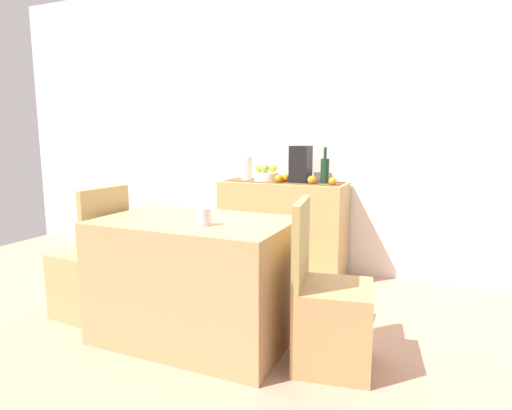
# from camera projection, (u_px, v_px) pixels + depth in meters

# --- Properties ---
(ground_plane) EXTENTS (6.40, 6.40, 0.02)m
(ground_plane) POSITION_uv_depth(u_px,v_px,m) (236.00, 310.00, 3.10)
(ground_plane) COLOR tan
(ground_plane) RESTS_ON ground
(room_wall_rear) EXTENTS (6.40, 0.06, 2.70)m
(room_wall_rear) POSITION_uv_depth(u_px,v_px,m) (291.00, 122.00, 3.95)
(room_wall_rear) COLOR silver
(room_wall_rear) RESTS_ON ground
(sideboard_console) EXTENTS (1.11, 0.42, 0.83)m
(sideboard_console) POSITION_uv_depth(u_px,v_px,m) (283.00, 228.00, 3.85)
(sideboard_console) COLOR tan
(sideboard_console) RESTS_ON ground
(table_runner) EXTENTS (1.04, 0.32, 0.01)m
(table_runner) POSITION_uv_depth(u_px,v_px,m) (283.00, 182.00, 3.79)
(table_runner) COLOR brown
(table_runner) RESTS_ON sideboard_console
(fruit_bowl) EXTENTS (0.22, 0.22, 0.07)m
(fruit_bowl) POSITION_uv_depth(u_px,v_px,m) (266.00, 176.00, 3.84)
(fruit_bowl) COLOR white
(fruit_bowl) RESTS_ON table_runner
(apple_upper) EXTENTS (0.08, 0.08, 0.08)m
(apple_upper) POSITION_uv_depth(u_px,v_px,m) (265.00, 168.00, 3.79)
(apple_upper) COLOR #88AD40
(apple_upper) RESTS_ON fruit_bowl
(apple_center) EXTENTS (0.07, 0.07, 0.07)m
(apple_center) POSITION_uv_depth(u_px,v_px,m) (264.00, 168.00, 3.88)
(apple_center) COLOR gold
(apple_center) RESTS_ON fruit_bowl
(apple_left) EXTENTS (0.07, 0.07, 0.07)m
(apple_left) POSITION_uv_depth(u_px,v_px,m) (273.00, 168.00, 3.86)
(apple_left) COLOR gold
(apple_left) RESTS_ON fruit_bowl
(apple_right) EXTENTS (0.07, 0.07, 0.07)m
(apple_right) POSITION_uv_depth(u_px,v_px,m) (259.00, 169.00, 3.83)
(apple_right) COLOR #8DAC3B
(apple_right) RESTS_ON fruit_bowl
(wine_bottle) EXTENTS (0.07, 0.07, 0.31)m
(wine_bottle) POSITION_uv_depth(u_px,v_px,m) (325.00, 170.00, 3.62)
(wine_bottle) COLOR #193622
(wine_bottle) RESTS_ON sideboard_console
(coffee_maker) EXTENTS (0.16, 0.18, 0.32)m
(coffee_maker) POSITION_uv_depth(u_px,v_px,m) (301.00, 164.00, 3.70)
(coffee_maker) COLOR black
(coffee_maker) RESTS_ON sideboard_console
(ceramic_vase) EXTENTS (0.10, 0.10, 0.22)m
(ceramic_vase) POSITION_uv_depth(u_px,v_px,m) (247.00, 168.00, 3.91)
(ceramic_vase) COLOR silver
(ceramic_vase) RESTS_ON sideboard_console
(orange_loose_far) EXTENTS (0.08, 0.08, 0.08)m
(orange_loose_far) POSITION_uv_depth(u_px,v_px,m) (279.00, 179.00, 3.69)
(orange_loose_far) COLOR orange
(orange_loose_far) RESTS_ON sideboard_console
(orange_loose_mid) EXTENTS (0.07, 0.07, 0.07)m
(orange_loose_mid) POSITION_uv_depth(u_px,v_px,m) (285.00, 178.00, 3.75)
(orange_loose_mid) COLOR orange
(orange_loose_mid) RESTS_ON sideboard_console
(orange_loose_end) EXTENTS (0.07, 0.07, 0.07)m
(orange_loose_end) POSITION_uv_depth(u_px,v_px,m) (312.00, 180.00, 3.58)
(orange_loose_end) COLOR orange
(orange_loose_end) RESTS_ON sideboard_console
(orange_loose_near_bowl) EXTENTS (0.07, 0.07, 0.07)m
(orange_loose_near_bowl) POSITION_uv_depth(u_px,v_px,m) (333.00, 181.00, 3.52)
(orange_loose_near_bowl) COLOR orange
(orange_loose_near_bowl) RESTS_ON sideboard_console
(dining_table) EXTENTS (1.14, 0.72, 0.74)m
(dining_table) POSITION_uv_depth(u_px,v_px,m) (196.00, 279.00, 2.61)
(dining_table) COLOR tan
(dining_table) RESTS_ON ground
(coffee_cup) EXTENTS (0.08, 0.08, 0.10)m
(coffee_cup) POSITION_uv_depth(u_px,v_px,m) (204.00, 217.00, 2.38)
(coffee_cup) COLOR silver
(coffee_cup) RESTS_ON dining_table
(chair_near_window) EXTENTS (0.43, 0.43, 0.90)m
(chair_near_window) POSITION_uv_depth(u_px,v_px,m) (91.00, 278.00, 2.95)
(chair_near_window) COLOR tan
(chair_near_window) RESTS_ON ground
(chair_by_corner) EXTENTS (0.46, 0.46, 0.90)m
(chair_by_corner) POSITION_uv_depth(u_px,v_px,m) (330.00, 319.00, 2.30)
(chair_by_corner) COLOR tan
(chair_by_corner) RESTS_ON ground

